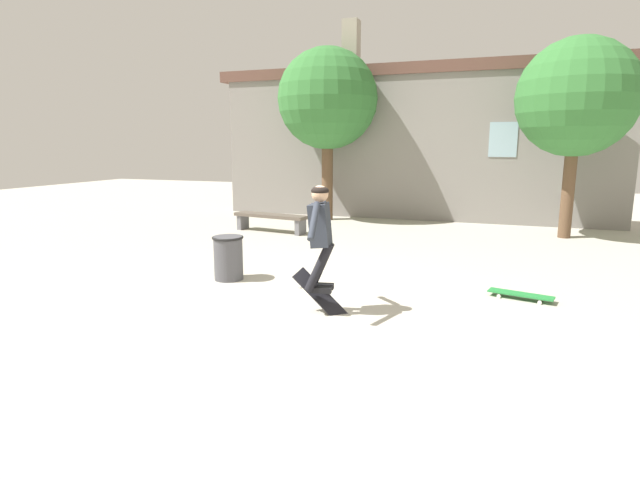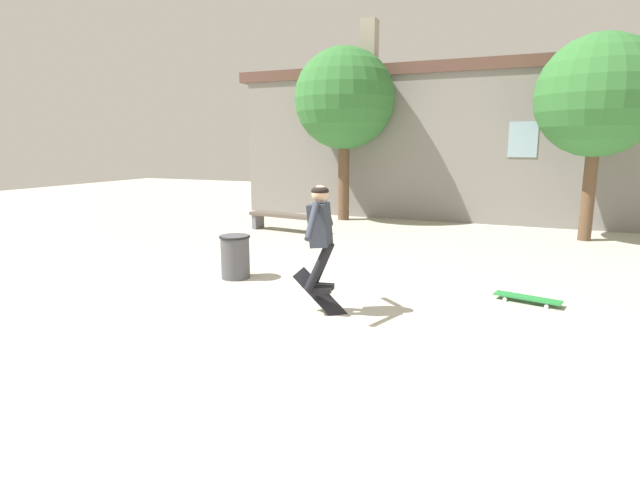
{
  "view_description": "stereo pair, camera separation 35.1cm",
  "coord_description": "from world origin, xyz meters",
  "px_view_note": "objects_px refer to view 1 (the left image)",
  "views": [
    {
      "loc": [
        2.52,
        -5.33,
        2.13
      ],
      "look_at": [
        0.43,
        0.42,
        0.95
      ],
      "focal_mm": 28.0,
      "sensor_mm": 36.0,
      "label": 1
    },
    {
      "loc": [
        2.84,
        -5.2,
        2.13
      ],
      "look_at": [
        0.43,
        0.42,
        0.95
      ],
      "focal_mm": 28.0,
      "sensor_mm": 36.0,
      "label": 2
    }
  ],
  "objects_px": {
    "park_bench": "(271,218)",
    "skateboard_resting": "(521,294)",
    "tree_left": "(327,100)",
    "trash_bin": "(228,257)",
    "skater": "(320,229)",
    "tree_right": "(577,98)",
    "skateboard_flipping": "(321,297)"
  },
  "relations": [
    {
      "from": "tree_left",
      "to": "park_bench",
      "type": "xyz_separation_m",
      "value": [
        -0.63,
        -2.44,
        -3.01
      ]
    },
    {
      "from": "skater",
      "to": "park_bench",
      "type": "bearing_deg",
      "value": 112.26
    },
    {
      "from": "park_bench",
      "to": "skateboard_resting",
      "type": "bearing_deg",
      "value": -25.19
    },
    {
      "from": "tree_right",
      "to": "skater",
      "type": "xyz_separation_m",
      "value": [
        -3.53,
        -6.89,
        -2.03
      ]
    },
    {
      "from": "trash_bin",
      "to": "skater",
      "type": "distance_m",
      "value": 2.31
    },
    {
      "from": "tree_left",
      "to": "trash_bin",
      "type": "distance_m",
      "value": 7.33
    },
    {
      "from": "skater",
      "to": "skateboard_resting",
      "type": "height_order",
      "value": "skater"
    },
    {
      "from": "trash_bin",
      "to": "tree_right",
      "type": "bearing_deg",
      "value": 47.0
    },
    {
      "from": "park_bench",
      "to": "trash_bin",
      "type": "xyz_separation_m",
      "value": [
        1.28,
        -4.24,
        0.04
      ]
    },
    {
      "from": "skater",
      "to": "tree_right",
      "type": "bearing_deg",
      "value": 53.83
    },
    {
      "from": "tree_left",
      "to": "skateboard_resting",
      "type": "bearing_deg",
      "value": -51.06
    },
    {
      "from": "park_bench",
      "to": "skateboard_flipping",
      "type": "distance_m",
      "value": 6.16
    },
    {
      "from": "tree_right",
      "to": "skateboard_resting",
      "type": "relative_size",
      "value": 4.99
    },
    {
      "from": "park_bench",
      "to": "skateboard_flipping",
      "type": "relative_size",
      "value": 2.68
    },
    {
      "from": "tree_left",
      "to": "skateboard_resting",
      "type": "distance_m",
      "value": 8.62
    },
    {
      "from": "tree_right",
      "to": "trash_bin",
      "type": "relative_size",
      "value": 6.35
    },
    {
      "from": "park_bench",
      "to": "skater",
      "type": "height_order",
      "value": "skater"
    },
    {
      "from": "tree_left",
      "to": "skateboard_flipping",
      "type": "distance_m",
      "value": 8.69
    },
    {
      "from": "park_bench",
      "to": "tree_right",
      "type": "bearing_deg",
      "value": 22.07
    },
    {
      "from": "skateboard_flipping",
      "to": "park_bench",
      "type": "bearing_deg",
      "value": 120.08
    },
    {
      "from": "tree_right",
      "to": "skateboard_flipping",
      "type": "xyz_separation_m",
      "value": [
        -3.52,
        -6.87,
        -2.91
      ]
    },
    {
      "from": "tree_left",
      "to": "trash_bin",
      "type": "xyz_separation_m",
      "value": [
        0.65,
        -6.67,
        -2.97
      ]
    },
    {
      "from": "tree_right",
      "to": "park_bench",
      "type": "relative_size",
      "value": 2.24
    },
    {
      "from": "tree_left",
      "to": "skater",
      "type": "relative_size",
      "value": 3.55
    },
    {
      "from": "park_bench",
      "to": "skater",
      "type": "distance_m",
      "value": 6.22
    },
    {
      "from": "park_bench",
      "to": "skater",
      "type": "relative_size",
      "value": 1.48
    },
    {
      "from": "trash_bin",
      "to": "skateboard_flipping",
      "type": "distance_m",
      "value": 2.19
    },
    {
      "from": "tree_left",
      "to": "skater",
      "type": "bearing_deg",
      "value": -71.51
    },
    {
      "from": "park_bench",
      "to": "tree_left",
      "type": "bearing_deg",
      "value": 84.03
    },
    {
      "from": "tree_right",
      "to": "skater",
      "type": "distance_m",
      "value": 8.01
    },
    {
      "from": "tree_left",
      "to": "park_bench",
      "type": "height_order",
      "value": "tree_left"
    },
    {
      "from": "trash_bin",
      "to": "skateboard_resting",
      "type": "distance_m",
      "value": 4.4
    }
  ]
}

